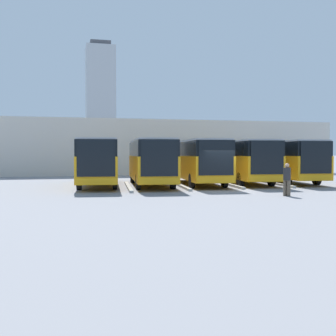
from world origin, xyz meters
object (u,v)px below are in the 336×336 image
(bus_1, at_px, (241,160))
(bus_0, at_px, (283,159))
(pedestrian, at_px, (287,178))
(bus_3, at_px, (151,160))
(bus_2, at_px, (198,160))
(bus_4, at_px, (98,160))

(bus_1, bearing_deg, bus_0, -172.36)
(pedestrian, bearing_deg, bus_3, 0.90)
(bus_0, distance_m, bus_3, 11.05)
(bus_2, bearing_deg, bus_3, 10.40)
(bus_2, bearing_deg, pedestrian, 107.96)
(bus_2, height_order, bus_4, same)
(bus_4, xyz_separation_m, pedestrian, (-9.38, 9.68, -0.87))
(bus_4, bearing_deg, bus_0, -173.34)
(bus_4, relative_size, pedestrian, 6.16)
(bus_1, xyz_separation_m, bus_3, (7.35, 0.70, 0.00))
(pedestrian, bearing_deg, bus_1, -40.73)
(bus_1, relative_size, pedestrian, 6.16)
(bus_0, bearing_deg, bus_2, 9.83)
(pedestrian, bearing_deg, bus_0, -59.41)
(bus_1, height_order, bus_2, same)
(bus_3, bearing_deg, bus_2, -169.60)
(bus_4, bearing_deg, pedestrian, 139.84)
(bus_0, relative_size, bus_3, 1.00)
(bus_2, relative_size, pedestrian, 6.16)
(pedestrian, bearing_deg, bus_2, -19.00)
(bus_0, xyz_separation_m, pedestrian, (5.32, 9.91, -0.87))
(bus_4, distance_m, pedestrian, 13.51)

